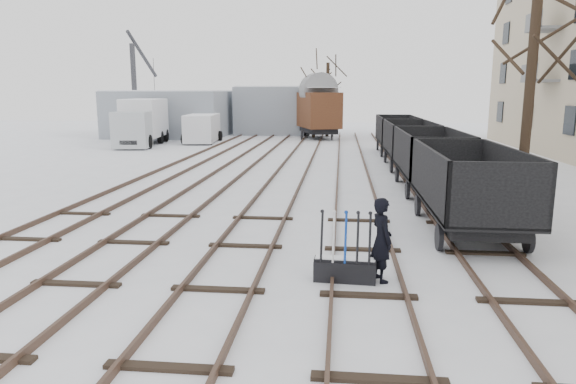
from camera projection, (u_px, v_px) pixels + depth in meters
The scene contains 17 objects.
ground at pixel (218, 291), 10.32m from camera, with size 120.00×120.00×0.00m, color white.
tracks at pixel (288, 177), 23.66m from camera, with size 13.90×52.00×0.16m.
shed_left at pixel (171, 113), 46.39m from camera, with size 10.00×8.00×4.10m.
shed_right at pixel (275, 110), 49.35m from camera, with size 7.00×6.00×4.50m.
ground_frame at pixel (345, 268), 10.82m from camera, with size 1.32×0.50×1.49m.
worker at pixel (382, 240), 10.73m from camera, with size 0.66×0.43×1.80m, color black.
freight_wagon_a at pixel (467, 200), 14.55m from camera, with size 2.36×5.89×2.41m.
freight_wagon_b at pixel (429, 168), 20.79m from camera, with size 2.36×5.89×2.41m.
freight_wagon_c at pixel (409, 150), 27.04m from camera, with size 2.36×5.89×2.41m.
freight_wagon_d at pixel (397, 139), 33.29m from camera, with size 2.36×5.89×2.41m.
box_van_wagon at pixel (318, 109), 44.03m from camera, with size 4.54×6.30×4.33m.
lorry at pixel (142, 122), 38.33m from camera, with size 3.08×7.76×3.43m.
panel_van at pixel (202, 128), 40.54m from camera, with size 2.64×5.22×2.22m.
crane at pixel (137, 111), 43.58m from camera, with size 1.92×5.25×8.91m.
tree_near at pixel (528, 113), 15.51m from camera, with size 0.30×0.30×6.61m, color black.
tree_far_left at pixel (314, 110), 44.81m from camera, with size 0.30×0.30×4.72m, color black.
tree_far_right at pixel (327, 100), 45.83m from camera, with size 0.30×0.30×6.50m, color black.
Camera 1 is at (2.41, -9.55, 3.93)m, focal length 32.00 mm.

